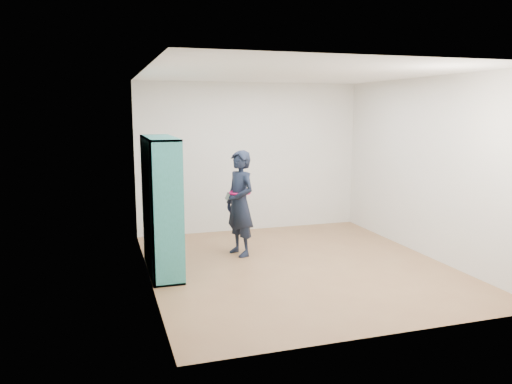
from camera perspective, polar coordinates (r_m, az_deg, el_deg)
name	(u,v)px	position (r m, az deg, el deg)	size (l,w,h in m)	color
floor	(297,266)	(6.99, 4.76, -8.41)	(4.50, 4.50, 0.00)	brown
ceiling	(300,73)	(6.68, 5.07, 13.36)	(4.50, 4.50, 0.00)	white
wall_left	(147,179)	(6.24, -12.36, 1.49)	(0.02, 4.50, 2.60)	silver
wall_right	(426,168)	(7.69, 18.85, 2.66)	(0.02, 4.50, 2.60)	silver
wall_back	(250,157)	(8.82, -0.64, 3.97)	(4.00, 0.02, 2.60)	silver
wall_front	(392,202)	(4.73, 15.27, -1.10)	(4.00, 0.02, 2.60)	silver
bookshelf	(159,207)	(6.69, -11.01, -1.69)	(0.39, 1.34, 1.79)	#287D71
person	(240,203)	(7.32, -1.85, -1.29)	(0.53, 0.66, 1.55)	black
smartphone	(228,197)	(7.30, -3.26, -0.52)	(0.06, 0.10, 0.14)	silver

